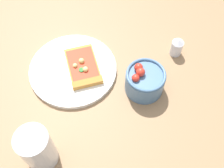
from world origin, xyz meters
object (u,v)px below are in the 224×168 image
(soda_glass, at_px, (38,150))
(pepper_shaker, at_px, (177,47))
(pizza_slice_main, at_px, (83,69))
(salad_bowl, at_px, (145,81))
(plate, at_px, (73,71))

(soda_glass, relative_size, pepper_shaker, 2.14)
(soda_glass, bearing_deg, pizza_slice_main, -105.34)
(salad_bowl, distance_m, soda_glass, 0.33)
(pizza_slice_main, height_order, salad_bowl, salad_bowl)
(pepper_shaker, bearing_deg, pizza_slice_main, 18.26)
(salad_bowl, xyz_separation_m, pepper_shaker, (-0.10, -0.13, -0.01))
(plate, xyz_separation_m, salad_bowl, (-0.21, 0.04, 0.03))
(salad_bowl, bearing_deg, plate, -11.33)
(pizza_slice_main, xyz_separation_m, pepper_shaker, (-0.28, -0.09, 0.01))
(plate, bearing_deg, salad_bowl, 168.67)
(soda_glass, bearing_deg, pepper_shaker, -134.57)
(pizza_slice_main, distance_m, soda_glass, 0.28)
(plate, xyz_separation_m, soda_glass, (0.04, 0.26, 0.06))
(pizza_slice_main, relative_size, soda_glass, 1.24)
(pizza_slice_main, bearing_deg, soda_glass, 74.66)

